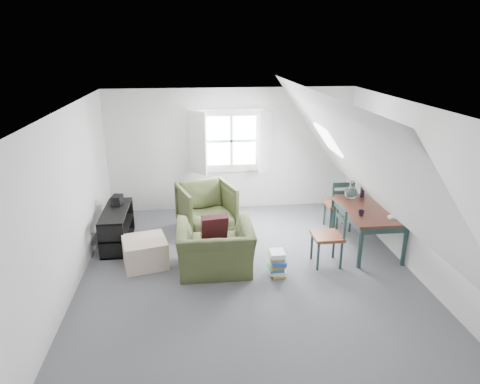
{
  "coord_description": "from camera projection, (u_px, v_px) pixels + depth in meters",
  "views": [
    {
      "loc": [
        -0.76,
        -5.75,
        3.33
      ],
      "look_at": [
        -0.06,
        0.6,
        1.09
      ],
      "focal_mm": 32.0,
      "sensor_mm": 36.0,
      "label": 1
    }
  ],
  "objects": [
    {
      "name": "dining_chair_far",
      "position": [
        339.0,
        204.0,
        7.91
      ],
      "size": [
        0.46,
        0.46,
        0.98
      ],
      "rotation": [
        0.0,
        0.0,
        3.22
      ],
      "color": "brown",
      "rests_on": "floor"
    },
    {
      "name": "wall_right",
      "position": [
        413.0,
        189.0,
        6.42
      ],
      "size": [
        0.0,
        5.5,
        5.5
      ],
      "primitive_type": "plane",
      "rotation": [
        1.57,
        0.0,
        -1.57
      ],
      "color": "silver",
      "rests_on": "ground"
    },
    {
      "name": "ottoman",
      "position": [
        145.0,
        252.0,
        6.72
      ],
      "size": [
        0.78,
        0.78,
        0.43
      ],
      "primitive_type": "cube",
      "rotation": [
        0.0,
        0.0,
        0.24
      ],
      "color": "#BCA692",
      "rests_on": "floor"
    },
    {
      "name": "cup",
      "position": [
        361.0,
        216.0,
        6.79
      ],
      "size": [
        0.13,
        0.13,
        0.09
      ],
      "primitive_type": "imported",
      "rotation": [
        0.0,
        0.0,
        0.33
      ],
      "color": "black",
      "rests_on": "dining_table"
    },
    {
      "name": "wall_left",
      "position": [
        69.0,
        202.0,
        5.9
      ],
      "size": [
        0.0,
        5.5,
        5.5
      ],
      "primitive_type": "plane",
      "rotation": [
        1.57,
        0.0,
        1.57
      ],
      "color": "silver",
      "rests_on": "ground"
    },
    {
      "name": "armchair_near",
      "position": [
        216.0,
        270.0,
        6.61
      ],
      "size": [
        1.14,
        1.0,
        0.74
      ],
      "primitive_type": "imported",
      "rotation": [
        0.0,
        0.0,
        3.14
      ],
      "color": "#3B4322",
      "rests_on": "floor"
    },
    {
      "name": "dining_table",
      "position": [
        368.0,
        214.0,
        7.13
      ],
      "size": [
        0.87,
        1.45,
        0.73
      ],
      "rotation": [
        0.0,
        0.0,
        0.07
      ],
      "color": "#36160E",
      "rests_on": "floor"
    },
    {
      "name": "floor",
      "position": [
        248.0,
        272.0,
        6.57
      ],
      "size": [
        5.5,
        5.5,
        0.0
      ],
      "primitive_type": "plane",
      "color": "#515156",
      "rests_on": "ground"
    },
    {
      "name": "media_shelf",
      "position": [
        117.0,
        229.0,
        7.37
      ],
      "size": [
        0.41,
        1.23,
        0.63
      ],
      "rotation": [
        0.0,
        0.0,
        -0.07
      ],
      "color": "black",
      "rests_on": "floor"
    },
    {
      "name": "magazine_stack",
      "position": [
        277.0,
        263.0,
        6.43
      ],
      "size": [
        0.28,
        0.34,
        0.38
      ],
      "rotation": [
        0.0,
        0.0,
        0.23
      ],
      "color": "#B29933",
      "rests_on": "floor"
    },
    {
      "name": "electronics_box",
      "position": [
        117.0,
        200.0,
        7.5
      ],
      "size": [
        0.2,
        0.25,
        0.18
      ],
      "primitive_type": "cube",
      "rotation": [
        0.0,
        0.0,
        -0.16
      ],
      "color": "black",
      "rests_on": "media_shelf"
    },
    {
      "name": "dormer_window",
      "position": [
        232.0,
        141.0,
        8.6
      ],
      "size": [
        1.71,
        0.35,
        1.3
      ],
      "color": "white",
      "rests_on": "wall_back"
    },
    {
      "name": "ceiling",
      "position": [
        249.0,
        108.0,
        5.74
      ],
      "size": [
        5.5,
        5.5,
        0.0
      ],
      "primitive_type": "plane",
      "rotation": [
        3.14,
        0.0,
        0.0
      ],
      "color": "white",
      "rests_on": "wall_back"
    },
    {
      "name": "armchair_far",
      "position": [
        207.0,
        229.0,
        8.08
      ],
      "size": [
        1.18,
        1.2,
        0.88
      ],
      "primitive_type": "imported",
      "rotation": [
        0.0,
        0.0,
        0.3
      ],
      "color": "#3B4322",
      "rests_on": "floor"
    },
    {
      "name": "slope_left",
      "position": [
        136.0,
        163.0,
        5.82
      ],
      "size": [
        3.19,
        5.5,
        4.48
      ],
      "primitive_type": "plane",
      "rotation": [
        0.0,
        2.19,
        0.0
      ],
      "color": "white",
      "rests_on": "wall_left"
    },
    {
      "name": "wall_back",
      "position": [
        231.0,
        150.0,
        8.74
      ],
      "size": [
        5.0,
        0.0,
        5.0
      ],
      "primitive_type": "plane",
      "rotation": [
        1.57,
        0.0,
        0.0
      ],
      "color": "silver",
      "rests_on": "ground"
    },
    {
      "name": "dining_chair_near",
      "position": [
        330.0,
        235.0,
        6.65
      ],
      "size": [
        0.45,
        0.45,
        0.96
      ],
      "rotation": [
        0.0,
        0.0,
        -1.84
      ],
      "color": "brown",
      "rests_on": "floor"
    },
    {
      "name": "slope_right",
      "position": [
        356.0,
        157.0,
        6.15
      ],
      "size": [
        3.19,
        5.5,
        4.48
      ],
      "primitive_type": "plane",
      "rotation": [
        0.0,
        -2.19,
        0.0
      ],
      "color": "white",
      "rests_on": "wall_right"
    },
    {
      "name": "paper_box",
      "position": [
        392.0,
        217.0,
        6.69
      ],
      "size": [
        0.14,
        0.1,
        0.04
      ],
      "primitive_type": "cube",
      "rotation": [
        0.0,
        0.0,
        0.19
      ],
      "color": "white",
      "rests_on": "dining_table"
    },
    {
      "name": "skylight",
      "position": [
        328.0,
        140.0,
        7.37
      ],
      "size": [
        0.35,
        0.75,
        0.47
      ],
      "primitive_type": "cube",
      "rotation": [
        0.0,
        0.95,
        0.0
      ],
      "color": "white",
      "rests_on": "slope_right"
    },
    {
      "name": "throw_pillow",
      "position": [
        214.0,
        227.0,
        6.53
      ],
      "size": [
        0.43,
        0.29,
        0.42
      ],
      "primitive_type": "cube",
      "rotation": [
        0.31,
        0.0,
        0.14
      ],
      "color": "#3A1017",
      "rests_on": "armchair_near"
    },
    {
      "name": "demijohn",
      "position": [
        351.0,
        192.0,
        7.46
      ],
      "size": [
        0.23,
        0.23,
        0.32
      ],
      "rotation": [
        0.0,
        0.0,
        0.24
      ],
      "color": "silver",
      "rests_on": "dining_table"
    },
    {
      "name": "vase_twigs",
      "position": [
        363.0,
        190.0,
        7.58
      ],
      "size": [
        0.08,
        0.08,
        0.6
      ],
      "rotation": [
        0.0,
        0.0,
        0.1
      ],
      "color": "black",
      "rests_on": "dining_table"
    },
    {
      "name": "wall_front",
      "position": [
        291.0,
        305.0,
        3.58
      ],
      "size": [
        5.0,
        0.0,
        5.0
      ],
      "primitive_type": "plane",
      "rotation": [
        -1.57,
        0.0,
        0.0
      ],
      "color": "silver",
      "rests_on": "ground"
    }
  ]
}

